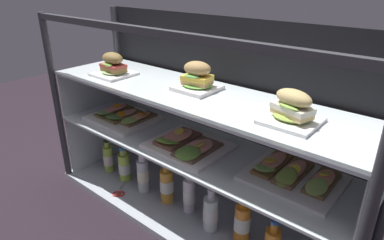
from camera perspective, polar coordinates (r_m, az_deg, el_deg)
The scene contains 21 objects.
ground_plane at distance 1.73m, azimuth 0.00°, elevation -16.12°, with size 6.00×6.00×0.02m, color black.
case_base_deck at distance 1.71m, azimuth 0.00°, elevation -15.43°, with size 1.56×0.46×0.03m, color #B1BAC4.
case_frame at distance 1.55m, azimuth 3.19°, elevation 1.31°, with size 1.56×0.46×0.93m.
riser_lower_tier at distance 1.60m, azimuth 0.00°, elevation -10.17°, with size 1.49×0.39×0.34m.
shelf_lower_glass at distance 1.51m, azimuth 0.00°, elevation -4.55°, with size 1.51×0.40×0.01m, color silver.
riser_upper_tier at distance 1.45m, azimuth 0.00°, elevation -0.21°, with size 1.49×0.39×0.24m.
shelf_upper_glass at distance 1.41m, azimuth 0.00°, elevation 4.45°, with size 1.51×0.40×0.01m, color silver.
plated_roll_sandwich_near_left_corner at distance 1.69m, azimuth -13.31°, elevation 8.90°, with size 0.18×0.18×0.11m.
plated_roll_sandwich_right_of_center at distance 1.42m, azimuth 0.89°, elevation 7.04°, with size 0.17×0.17×0.13m.
plated_roll_sandwich_center at distance 1.15m, azimuth 16.74°, elevation 1.65°, with size 0.18×0.18×0.11m.
open_sandwich_tray_far_left at distance 1.80m, azimuth -11.60°, elevation 0.63°, with size 0.34×0.28×0.05m.
open_sandwich_tray_right_of_center at distance 1.47m, azimuth -0.93°, elevation -4.18°, with size 0.34×0.28×0.06m.
open_sandwich_tray_far_right at distance 1.32m, azimuth 16.94°, elevation -9.00°, with size 0.34×0.28×0.06m.
juice_bottle_back_left at distance 2.01m, azimuth -14.08°, elevation -6.30°, with size 0.06×0.06×0.20m.
juice_bottle_front_left_end at distance 1.91m, azimuth -11.46°, elevation -7.73°, with size 0.07×0.07×0.21m.
juice_bottle_tucked_behind at distance 1.79m, azimuth -8.36°, elevation -9.17°, with size 0.06×0.06×0.23m.
juice_bottle_front_second at distance 1.70m, azimuth -4.32°, elevation -10.97°, with size 0.07×0.07×0.23m.
juice_bottle_back_right at distance 1.64m, azimuth -0.49°, elevation -12.55°, with size 0.06×0.06×0.23m.
juice_bottle_front_middle at distance 1.55m, azimuth 3.21°, elevation -15.53°, with size 0.07×0.07×0.21m.
juice_bottle_back_center at distance 1.50m, azimuth 8.59°, elevation -16.82°, with size 0.07×0.07×0.23m.
kitchen_scissors at distance 1.86m, azimuth -12.23°, elevation -11.71°, with size 0.17×0.19×0.01m.
Camera 1 is at (0.86, -1.02, 1.10)m, focal length 31.22 mm.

